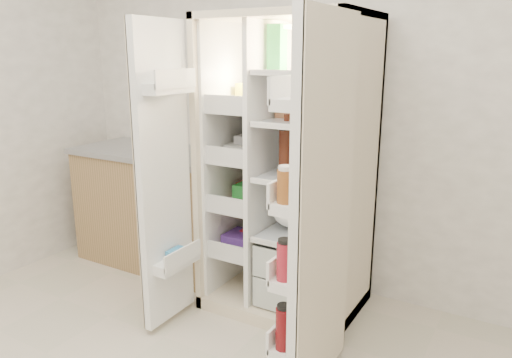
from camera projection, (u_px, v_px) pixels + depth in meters
The scene contains 5 objects.
wall_back at pixel (319, 89), 3.15m from camera, with size 4.00×0.02×2.70m, color white.
refrigerator at pixel (293, 191), 3.02m from camera, with size 0.92×0.70×1.80m.
freezer_door at pixel (164, 179), 2.73m from camera, with size 0.15×0.40×1.72m.
fridge_door at pixel (318, 217), 2.18m from camera, with size 0.17×0.58×1.72m.
kitchen_counter at pixel (158, 206), 3.72m from camera, with size 1.22×0.65×0.89m.
Camera 1 is at (1.26, -0.96, 1.58)m, focal length 34.00 mm.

